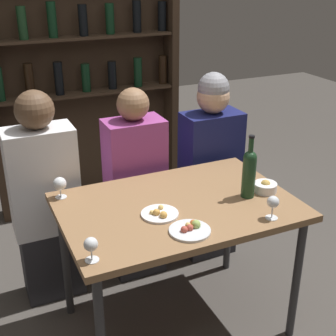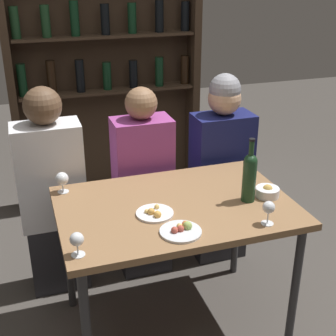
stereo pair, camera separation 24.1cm
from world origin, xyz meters
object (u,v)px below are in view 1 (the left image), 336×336
object	(u,v)px
wine_bottle	(249,171)
seated_person_center	(136,190)
wine_glass_2	(273,203)
seated_person_right	(210,170)
wine_glass_0	(91,245)
wine_glass_1	(60,184)
seated_person_left	(46,204)
food_plate_0	(160,214)
food_plate_1	(190,229)
snack_bowl	(265,187)

from	to	relation	value
wine_bottle	seated_person_center	bearing A→B (deg)	120.28
wine_glass_2	seated_person_right	world-z (taller)	seated_person_right
wine_glass_0	wine_glass_1	bearing A→B (deg)	89.14
seated_person_left	seated_person_center	xyz separation A→B (m)	(0.56, 0.00, -0.03)
wine_bottle	wine_glass_2	world-z (taller)	wine_bottle
food_plate_0	wine_bottle	bearing A→B (deg)	-0.27
wine_glass_2	food_plate_0	distance (m)	0.54
wine_glass_0	seated_person_right	bearing A→B (deg)	39.80
wine_bottle	wine_glass_2	distance (m)	0.25
wine_glass_0	food_plate_0	bearing A→B (deg)	29.11
wine_glass_1	wine_glass_2	bearing A→B (deg)	-36.01
wine_glass_2	seated_person_center	world-z (taller)	seated_person_center
wine_glass_2	seated_person_right	xyz separation A→B (m)	(0.17, 0.90, -0.22)
wine_glass_0	food_plate_1	size ratio (longest dim) A/B	0.56
seated_person_center	seated_person_right	size ratio (longest dim) A/B	0.97
food_plate_1	seated_person_center	distance (m)	0.87
wine_glass_1	wine_glass_0	bearing A→B (deg)	-90.86
seated_person_left	snack_bowl	bearing A→B (deg)	-31.52
wine_bottle	seated_person_center	xyz separation A→B (m)	(-0.38, 0.65, -0.33)
wine_glass_0	seated_person_right	distance (m)	1.39
wine_glass_2	food_plate_0	world-z (taller)	wine_glass_2
food_plate_0	seated_person_left	distance (m)	0.80
wine_bottle	food_plate_1	bearing A→B (deg)	-156.49
wine_glass_2	seated_person_left	distance (m)	1.31
wine_glass_2	seated_person_left	world-z (taller)	seated_person_left
wine_glass_0	snack_bowl	distance (m)	1.05
wine_glass_0	wine_glass_2	distance (m)	0.88
seated_person_center	seated_person_left	bearing A→B (deg)	-180.00
food_plate_0	seated_person_right	size ratio (longest dim) A/B	0.14
wine_bottle	snack_bowl	size ratio (longest dim) A/B	2.74
seated_person_right	seated_person_center	bearing A→B (deg)	180.00
wine_glass_0	wine_glass_1	distance (m)	0.61
wine_glass_0	seated_person_right	xyz separation A→B (m)	(1.05, 0.88, -0.22)
seated_person_left	wine_glass_0	bearing A→B (deg)	-87.62
wine_glass_0	snack_bowl	size ratio (longest dim) A/B	0.88
food_plate_0	wine_glass_0	bearing A→B (deg)	-150.89
food_plate_0	seated_person_center	world-z (taller)	seated_person_center
food_plate_1	seated_person_center	xyz separation A→B (m)	(0.05, 0.84, -0.20)
food_plate_0	food_plate_1	size ratio (longest dim) A/B	0.95
seated_person_center	food_plate_0	bearing A→B (deg)	-100.17
wine_glass_1	food_plate_1	world-z (taller)	wine_glass_1
wine_glass_1	seated_person_center	xyz separation A→B (m)	(0.51, 0.26, -0.26)
wine_glass_1	seated_person_center	bearing A→B (deg)	27.27
wine_glass_0	seated_person_left	size ratio (longest dim) A/B	0.08
wine_bottle	wine_glass_2	xyz separation A→B (m)	(-0.02, -0.24, -0.06)
snack_bowl	seated_person_left	bearing A→B (deg)	148.48
food_plate_1	seated_person_center	size ratio (longest dim) A/B	0.16
wine_glass_1	wine_glass_2	size ratio (longest dim) A/B	0.97
wine_bottle	seated_person_center	distance (m)	0.83
wine_bottle	wine_glass_1	world-z (taller)	wine_bottle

